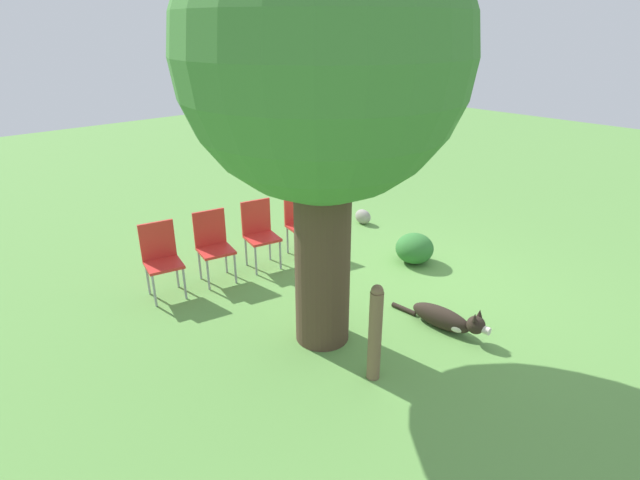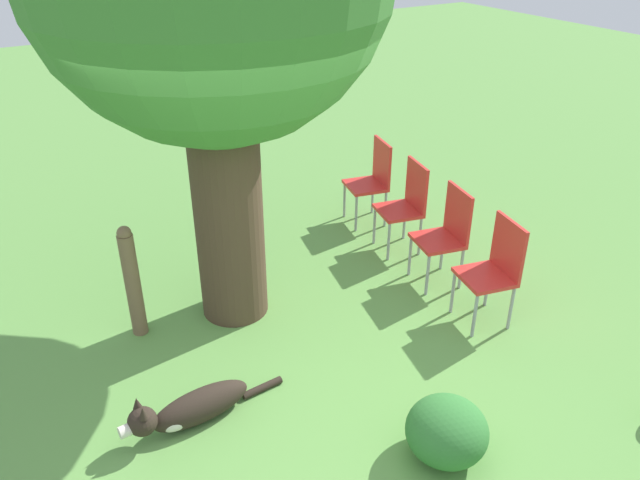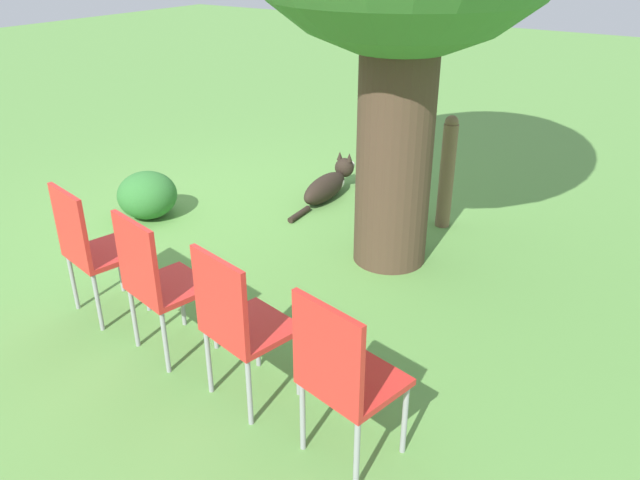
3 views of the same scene
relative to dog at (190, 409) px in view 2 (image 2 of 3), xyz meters
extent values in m
plane|color=#609947|center=(0.94, -0.21, -0.14)|extent=(30.00, 30.00, 0.00)
cylinder|color=#4C3828|center=(0.87, 1.17, 0.99)|extent=(0.60, 0.60, 2.26)
ellipsoid|color=#2D231C|center=(0.09, 0.01, -0.01)|extent=(0.76, 0.29, 0.25)
ellipsoid|color=silver|center=(-0.12, -0.01, -0.02)|extent=(0.28, 0.22, 0.15)
sphere|color=#2D231C|center=(-0.34, -0.03, 0.08)|extent=(0.22, 0.22, 0.21)
cylinder|color=silver|center=(-0.46, -0.04, 0.06)|extent=(0.10, 0.09, 0.09)
cone|color=#2D231C|center=(-0.34, -0.08, 0.20)|extent=(0.07, 0.07, 0.09)
cone|color=#2D231C|center=(-0.35, 0.03, 0.20)|extent=(0.07, 0.07, 0.09)
cylinder|color=#2D231C|center=(0.59, 0.05, -0.11)|extent=(0.34, 0.08, 0.06)
cylinder|color=brown|center=(0.00, 1.27, 0.34)|extent=(0.13, 0.13, 0.97)
sphere|color=brown|center=(0.00, 1.27, 0.85)|extent=(0.12, 0.12, 0.12)
cube|color=red|center=(2.68, -0.12, 0.32)|extent=(0.50, 0.52, 0.04)
cube|color=red|center=(2.87, -0.16, 0.59)|extent=(0.12, 0.44, 0.50)
cylinder|color=#99999E|center=(2.47, -0.27, 0.08)|extent=(0.03, 0.03, 0.44)
cylinder|color=#99999E|center=(2.55, 0.10, 0.08)|extent=(0.03, 0.03, 0.44)
cylinder|color=#99999E|center=(2.82, -0.35, 0.08)|extent=(0.03, 0.03, 0.44)
cylinder|color=#99999E|center=(2.90, 0.03, 0.08)|extent=(0.03, 0.03, 0.44)
cube|color=red|center=(2.76, 0.60, 0.32)|extent=(0.50, 0.52, 0.04)
cube|color=red|center=(2.95, 0.56, 0.59)|extent=(0.12, 0.44, 0.50)
cylinder|color=#99999E|center=(2.54, 0.45, 0.08)|extent=(0.03, 0.03, 0.44)
cylinder|color=#99999E|center=(2.62, 0.82, 0.08)|extent=(0.03, 0.03, 0.44)
cylinder|color=#99999E|center=(2.89, 0.37, 0.08)|extent=(0.03, 0.03, 0.44)
cylinder|color=#99999E|center=(2.97, 0.74, 0.08)|extent=(0.03, 0.03, 0.44)
cube|color=red|center=(2.83, 1.32, 0.32)|extent=(0.50, 0.52, 0.04)
cube|color=red|center=(3.02, 1.27, 0.59)|extent=(0.12, 0.44, 0.50)
cylinder|color=#99999E|center=(2.61, 1.17, 0.08)|extent=(0.03, 0.03, 0.44)
cylinder|color=#99999E|center=(2.69, 1.54, 0.08)|extent=(0.03, 0.03, 0.44)
cylinder|color=#99999E|center=(2.96, 1.09, 0.08)|extent=(0.03, 0.03, 0.44)
cylinder|color=#99999E|center=(3.05, 1.46, 0.08)|extent=(0.03, 0.03, 0.44)
cube|color=red|center=(2.90, 2.03, 0.32)|extent=(0.50, 0.52, 0.04)
cube|color=red|center=(3.09, 1.99, 0.59)|extent=(0.12, 0.44, 0.50)
cylinder|color=#99999E|center=(2.68, 1.89, 0.08)|extent=(0.03, 0.03, 0.44)
cylinder|color=#99999E|center=(2.77, 2.26, 0.08)|extent=(0.03, 0.03, 0.44)
cylinder|color=#99999E|center=(3.04, 1.81, 0.08)|extent=(0.03, 0.03, 0.44)
cylinder|color=#99999E|center=(3.12, 2.18, 0.08)|extent=(0.03, 0.03, 0.44)
ellipsoid|color=#337533|center=(1.39, -1.16, 0.08)|extent=(0.56, 0.56, 0.45)
camera|label=1|loc=(-2.64, 4.40, 3.11)|focal=28.00mm
camera|label=2|loc=(-0.90, -3.34, 3.22)|focal=35.00mm
camera|label=3|loc=(5.05, 3.26, 2.30)|focal=35.00mm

